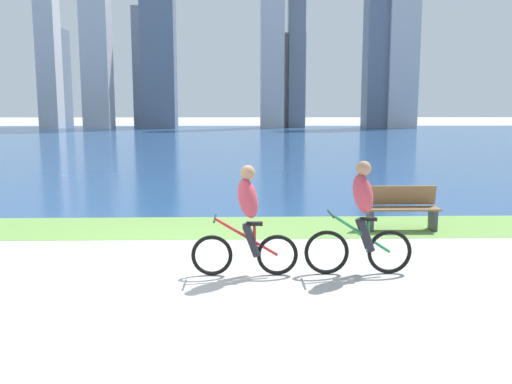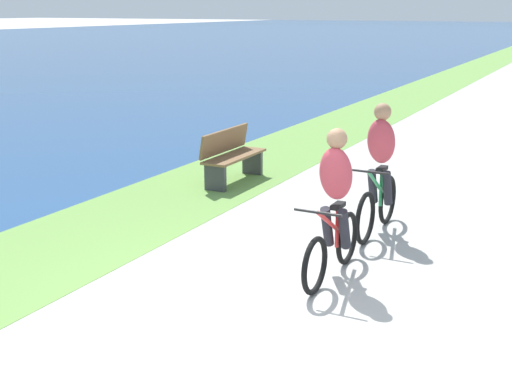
{
  "view_description": "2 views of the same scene",
  "coord_description": "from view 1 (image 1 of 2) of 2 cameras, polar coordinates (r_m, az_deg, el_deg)",
  "views": [
    {
      "loc": [
        1.21,
        -8.26,
        2.47
      ],
      "look_at": [
        1.45,
        0.77,
        1.1
      ],
      "focal_mm": 38.53,
      "sensor_mm": 36.0,
      "label": 1
    },
    {
      "loc": [
        -5.33,
        -2.77,
        2.87
      ],
      "look_at": [
        1.12,
        0.54,
        0.9
      ],
      "focal_mm": 47.65,
      "sensor_mm": 36.0,
      "label": 2
    }
  ],
  "objects": [
    {
      "name": "cyclist_trailing",
      "position": [
        8.33,
        10.87,
        -2.77
      ],
      "size": [
        1.62,
        0.52,
        1.71
      ],
      "color": "black",
      "rests_on": "ground"
    },
    {
      "name": "cyclist_lead",
      "position": [
        8.11,
        -0.94,
        -3.01
      ],
      "size": [
        1.59,
        0.52,
        1.66
      ],
      "color": "black",
      "rests_on": "ground"
    },
    {
      "name": "bench_near_path",
      "position": [
        11.65,
        14.82,
        -1.62
      ],
      "size": [
        1.5,
        0.47,
        0.9
      ],
      "color": "brown",
      "rests_on": "ground"
    },
    {
      "name": "city_skyline_far_shore",
      "position": [
        72.84,
        -2.81,
        15.95
      ],
      "size": [
        48.2,
        9.1,
        26.97
      ],
      "color": "slate",
      "rests_on": "ground"
    },
    {
      "name": "grass_strip_bayside",
      "position": [
        11.63,
        -7.47,
        -3.67
      ],
      "size": [
        120.0,
        2.19,
        0.01
      ],
      "primitive_type": "cube",
      "color": "#6B9947",
      "rests_on": "ground"
    },
    {
      "name": "ground_plane",
      "position": [
        8.71,
        -9.54,
        -7.95
      ],
      "size": [
        300.0,
        300.0,
        0.0
      ],
      "primitive_type": "plane",
      "color": "#B2AFA8"
    },
    {
      "name": "bay_water_surface",
      "position": [
        46.66,
        -3.0,
        5.61
      ],
      "size": [
        300.0,
        68.36,
        0.0
      ],
      "primitive_type": "cube",
      "color": "navy",
      "rests_on": "ground"
    }
  ]
}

